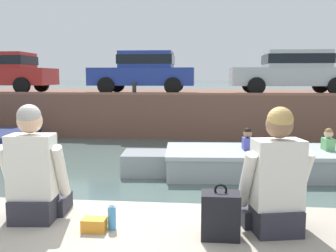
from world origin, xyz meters
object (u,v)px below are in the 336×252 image
Objects in this scene: car_left_inner_blue at (144,71)px; backpack_on_ledge at (220,215)px; motorboat_passing at (270,162)px; person_seated_right at (275,184)px; bottle_drink at (112,218)px; car_centre_silver at (293,70)px; car_leftmost_red at (2,71)px; person_seated_left at (34,176)px; mooring_bollard_mid at (134,88)px.

car_left_inner_blue reaches higher than backpack_on_ledge.
car_left_inner_blue is (-3.70, 5.75, 2.09)m from motorboat_passing.
person_seated_right is at bearing -76.05° from car_left_inner_blue.
motorboat_passing is 30.39× the size of bottle_drink.
person_seated_right is (-0.93, -5.42, 1.05)m from motorboat_passing.
car_centre_silver reaches higher than backpack_on_ledge.
car_leftmost_red and car_centre_silver have the same top height.
car_left_inner_blue is at bearing 97.72° from bottle_drink.
car_left_inner_blue is at bearing 122.80° from motorboat_passing.
car_leftmost_red is 12.89m from person_seated_left.
motorboat_passing is at bearing -31.69° from car_leftmost_red.
car_left_inner_blue is at bearing 94.33° from person_seated_left.
car_centre_silver is 4.46× the size of person_seated_left.
person_seated_right is 0.49m from backpack_on_ledge.
bottle_drink is at bearing -175.46° from person_seated_right.
backpack_on_ledge is (-3.06, -11.33, -1.25)m from car_centre_silver.
bottle_drink is at bearing -80.45° from mooring_bollard_mid.
backpack_on_ledge is (1.52, -0.22, -0.20)m from person_seated_left.
car_centre_silver is 21.12× the size of bottle_drink.
car_centre_silver is 4.46× the size of person_seated_right.
mooring_bollard_mid is (-3.90, 4.69, 1.49)m from motorboat_passing.
car_left_inner_blue is 18.92× the size of bottle_drink.
mooring_bollard_mid reaches higher than motorboat_passing.
bottle_drink is (-1.25, -0.10, -0.28)m from person_seated_right.
backpack_on_ledge is (2.55, -10.27, -0.64)m from mooring_bollard_mid.
car_left_inner_blue is at bearing 180.00° from car_centre_silver.
car_leftmost_red is at bearing 148.31° from motorboat_passing.
bottle_drink is (1.72, -10.21, -0.71)m from mooring_bollard_mid.
mooring_bollard_mid is 10.60m from backpack_on_ledge.
motorboat_passing is 6.17m from person_seated_left.
backpack_on_ledge is (0.83, -0.06, 0.07)m from bottle_drink.
person_seated_left is 1.55m from backpack_on_ledge.
person_seated_right is 2.37× the size of backpack_on_ledge.
motorboat_passing is 1.61× the size of car_left_inner_blue.
person_seated_right is (-2.64, -11.17, -1.04)m from car_centre_silver.
car_centre_silver is (11.02, -0.00, 0.00)m from car_leftmost_red.
car_centre_silver reaches higher than mooring_bollard_mid.
bottle_drink is (7.13, -11.27, -1.32)m from car_leftmost_red.
mooring_bollard_mid is 2.18× the size of bottle_drink.
motorboat_passing is 6.42× the size of person_seated_left.
car_leftmost_red is 13.90m from backpack_on_ledge.
person_seated_left is 1.00× the size of person_seated_right.
person_seated_left reaches higher than backpack_on_ledge.
person_seated_right is at bearing -73.66° from mooring_bollard_mid.
person_seated_right is at bearing -99.74° from motorboat_passing.
person_seated_right is (2.96, -10.11, -0.43)m from mooring_bollard_mid.
backpack_on_ledge reaches higher than motorboat_passing.
mooring_bollard_mid reaches higher than person_seated_left.
backpack_on_ledge is at bearing -105.10° from car_centre_silver.
car_leftmost_red is 14.00m from person_seated_right.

